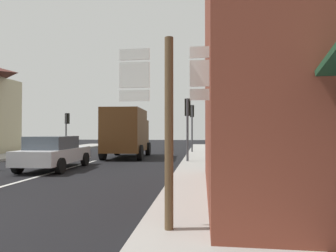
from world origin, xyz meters
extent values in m
plane|color=black|center=(0.00, 10.00, 0.00)|extent=(80.00, 80.00, 0.00)
cube|color=#9E9B96|center=(6.33, 8.00, 0.07)|extent=(2.67, 44.00, 0.14)
cube|color=silver|center=(0.00, 6.00, 0.01)|extent=(0.16, 12.00, 0.01)
cube|color=#B7BABF|center=(-0.46, 8.35, 0.62)|extent=(1.97, 4.29, 0.60)
cube|color=#47515B|center=(-0.45, 8.10, 1.19)|extent=(1.66, 2.18, 0.55)
cylinder|color=black|center=(-1.41, 9.65, 0.32)|extent=(0.25, 0.65, 0.64)
cylinder|color=black|center=(0.34, 9.74, 0.32)|extent=(0.25, 0.65, 0.64)
cylinder|color=black|center=(-1.27, 6.95, 0.32)|extent=(0.25, 0.65, 0.64)
cylinder|color=black|center=(0.48, 7.04, 0.32)|extent=(0.25, 0.65, 0.64)
cube|color=#4C2D14|center=(1.33, 13.40, 1.75)|extent=(2.40, 3.81, 2.60)
cube|color=#4C2D14|center=(1.19, 15.89, 1.45)|extent=(2.16, 1.41, 2.00)
cube|color=#47515B|center=(1.19, 15.94, 2.25)|extent=(1.76, 0.20, 0.70)
cylinder|color=black|center=(0.10, 15.78, 0.45)|extent=(0.33, 0.91, 0.90)
cylinder|color=black|center=(2.30, 15.90, 0.45)|extent=(0.33, 0.91, 0.90)
cylinder|color=black|center=(0.28, 12.39, 0.45)|extent=(0.33, 0.91, 0.90)
cylinder|color=black|center=(2.48, 12.51, 0.45)|extent=(0.33, 0.91, 0.90)
cylinder|color=brown|center=(5.54, 0.93, 1.60)|extent=(0.14, 0.14, 3.20)
cube|color=white|center=(4.96, 0.98, 2.96)|extent=(0.50, 0.03, 0.18)
cube|color=black|center=(4.96, 1.00, 2.96)|extent=(0.43, 0.01, 0.13)
cube|color=white|center=(4.96, 0.98, 2.62)|extent=(0.50, 0.03, 0.42)
cube|color=black|center=(4.96, 1.00, 2.62)|extent=(0.43, 0.01, 0.32)
cube|color=white|center=(4.96, 0.98, 2.28)|extent=(0.50, 0.03, 0.18)
cube|color=black|center=(4.96, 1.00, 2.28)|extent=(0.43, 0.01, 0.13)
cube|color=white|center=(6.12, 0.98, 2.96)|extent=(0.50, 0.03, 0.18)
cube|color=black|center=(6.12, 1.00, 2.96)|extent=(0.43, 0.01, 0.13)
cube|color=white|center=(6.12, 0.98, 2.62)|extent=(0.50, 0.03, 0.42)
cube|color=black|center=(6.12, 1.00, 2.62)|extent=(0.43, 0.01, 0.32)
cube|color=white|center=(6.12, 0.98, 2.28)|extent=(0.50, 0.03, 0.18)
cube|color=black|center=(6.12, 1.00, 2.28)|extent=(0.43, 0.01, 0.13)
cylinder|color=#47474C|center=(5.30, 17.74, 1.83)|extent=(0.12, 0.12, 3.66)
cube|color=black|center=(5.30, 17.94, 3.21)|extent=(0.30, 0.28, 0.90)
sphere|color=red|center=(5.30, 18.08, 3.48)|extent=(0.18, 0.18, 0.18)
sphere|color=#3C2303|center=(5.30, 18.08, 3.20)|extent=(0.18, 0.18, 0.18)
sphere|color=black|center=(5.30, 18.08, 2.92)|extent=(0.18, 0.18, 0.18)
cylinder|color=#47474C|center=(-5.30, 18.92, 1.61)|extent=(0.12, 0.12, 3.21)
cube|color=black|center=(-5.30, 19.12, 2.76)|extent=(0.30, 0.28, 0.90)
sphere|color=red|center=(-5.30, 19.26, 3.03)|extent=(0.18, 0.18, 0.18)
sphere|color=#3C2303|center=(-5.30, 19.26, 2.75)|extent=(0.18, 0.18, 0.18)
sphere|color=black|center=(-5.30, 19.26, 2.47)|extent=(0.18, 0.18, 0.18)
cylinder|color=#47474C|center=(5.30, 11.14, 1.70)|extent=(0.12, 0.12, 3.40)
cube|color=black|center=(5.30, 11.34, 2.95)|extent=(0.30, 0.28, 0.90)
sphere|color=red|center=(5.30, 11.48, 3.22)|extent=(0.18, 0.18, 0.18)
sphere|color=#3C2303|center=(5.30, 11.48, 2.94)|extent=(0.18, 0.18, 0.18)
sphere|color=black|center=(5.30, 11.48, 2.66)|extent=(0.18, 0.18, 0.18)
camera|label=1|loc=(6.06, -3.54, 1.70)|focal=30.18mm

